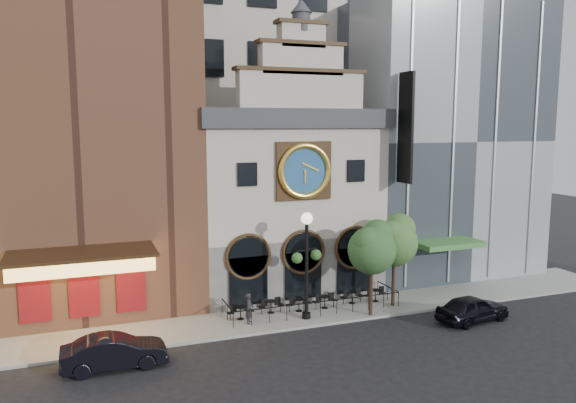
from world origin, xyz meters
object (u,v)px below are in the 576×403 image
Objects in this scene: pedestrian at (249,308)px; car_left at (115,352)px; bistro_5 at (375,294)px; bistro_2 at (299,304)px; bistro_0 at (241,312)px; bistro_4 at (352,296)px; lamppost at (307,253)px; tree_right at (395,239)px; car_right at (473,308)px; bistro_1 at (271,305)px; tree_left at (372,246)px; bistro_3 at (325,301)px.

car_left is at bearing 141.57° from pedestrian.
pedestrian reaches higher than bistro_5.
bistro_2 is 3.55m from pedestrian.
car_left is (-7.24, -3.94, 0.19)m from bistro_0.
bistro_5 is (1.58, -0.17, 0.00)m from bistro_4.
lamppost is at bearing -67.81° from pedestrian.
bistro_5 is 0.27× the size of tree_right.
car_right is at bearing -43.74° from bistro_4.
bistro_1 is 2.13m from pedestrian.
bistro_5 is 0.28× the size of tree_left.
bistro_0 is at bearing 165.46° from tree_left.
car_left reaches higher than bistro_2.
bistro_0 is at bearing -61.38° from car_left.
bistro_0 is 3.70m from bistro_2.
lamppost reaches higher than bistro_2.
car_left is at bearing -163.66° from bistro_4.
lamppost is at bearing 60.83° from car_right.
tree_right is at bearing -11.95° from lamppost.
tree_left is at bearing -28.56° from bistro_2.
bistro_2 is 3.72m from bistro_4.
bistro_0 is 1.00× the size of bistro_3.
car_right is at bearing -92.05° from car_left.
bistro_5 is 0.33× the size of car_left.
bistro_4 is (5.40, -0.06, 0.00)m from bistro_1.
bistro_3 is 0.34× the size of car_right.
bistro_1 is at bearing 56.53° from car_right.
tree_right is (9.36, -0.10, 3.35)m from pedestrian.
car_right is at bearing -52.88° from bistro_5.
bistro_5 is at bearing 29.20° from car_right.
car_right is (8.97, -4.80, 0.17)m from bistro_2.
bistro_5 is 0.25× the size of lamppost.
tree_right is at bearing -79.69° from car_left.
tree_right is at bearing -58.10° from bistro_5.
bistro_5 is at bearing -54.85° from pedestrian.
bistro_1 is 1.00× the size of bistro_5.
car_left is (-14.65, -4.29, 0.19)m from bistro_4.
bistro_2 is at bearing 53.91° from car_right.
car_left is at bearing -162.28° from bistro_3.
car_right is 6.83m from tree_left.
bistro_1 is at bearing 178.06° from bistro_5.
bistro_4 is 4.55m from tree_right.
bistro_0 is 1.00× the size of bistro_2.
bistro_0 and bistro_5 have the same top height.
bistro_0 is 0.27× the size of tree_right.
car_left is (-16.23, -4.12, 0.19)m from bistro_5.
tree_left reaches higher than bistro_0.
car_left reaches higher than bistro_1.
tree_right is at bearing 30.55° from car_right.
tree_left is (5.49, -2.36, 3.70)m from bistro_1.
bistro_1 is at bearing 121.25° from lamppost.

